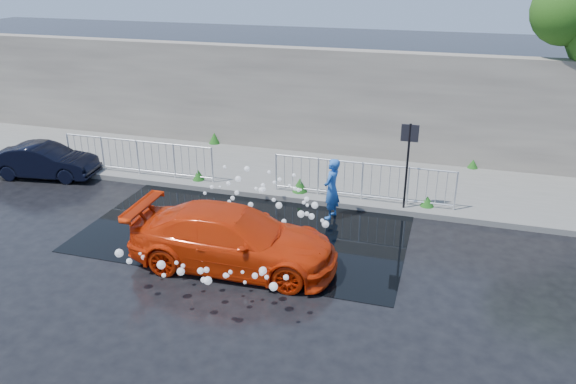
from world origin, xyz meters
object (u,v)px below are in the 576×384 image
at_px(dark_car, 45,161).
at_px(person, 332,189).
at_px(sign_post, 408,153).
at_px(red_car, 233,239).

distance_m(dark_car, person, 9.25).
distance_m(sign_post, red_car, 5.28).
relative_size(dark_car, person, 1.95).
xyz_separation_m(red_car, person, (1.52, 3.09, 0.15)).
height_order(sign_post, person, sign_post).
relative_size(red_car, dark_car, 1.44).
xyz_separation_m(sign_post, person, (-1.82, -0.85, -0.90)).
relative_size(sign_post, dark_car, 0.78).
bearing_deg(person, sign_post, 127.18).
height_order(red_car, person, person).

